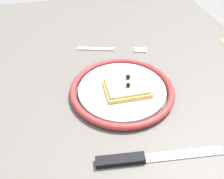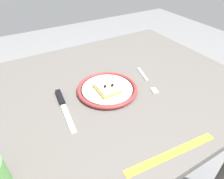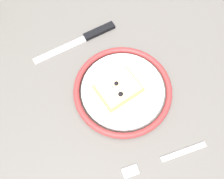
# 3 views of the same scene
# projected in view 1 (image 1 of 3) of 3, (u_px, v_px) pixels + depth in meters

# --- Properties ---
(dining_table) EXTENTS (1.10, 0.89, 0.76)m
(dining_table) POSITION_uv_depth(u_px,v_px,m) (107.00, 106.00, 0.70)
(dining_table) COLOR #5B5651
(dining_table) RESTS_ON ground_plane
(plate) EXTENTS (0.25, 0.25, 0.02)m
(plate) POSITION_uv_depth(u_px,v_px,m) (122.00, 90.00, 0.60)
(plate) COLOR white
(plate) RESTS_ON dining_table
(pizza_slice_near) EXTENTS (0.08, 0.10, 0.03)m
(pizza_slice_near) POSITION_uv_depth(u_px,v_px,m) (127.00, 87.00, 0.59)
(pizza_slice_near) COLOR tan
(pizza_slice_near) RESTS_ON plate
(knife) EXTENTS (0.04, 0.24, 0.01)m
(knife) POSITION_uv_depth(u_px,v_px,m) (138.00, 158.00, 0.46)
(knife) COLOR silver
(knife) RESTS_ON dining_table
(fork) EXTENTS (0.07, 0.20, 0.00)m
(fork) POSITION_uv_depth(u_px,v_px,m) (113.00, 49.00, 0.74)
(fork) COLOR silver
(fork) RESTS_ON dining_table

